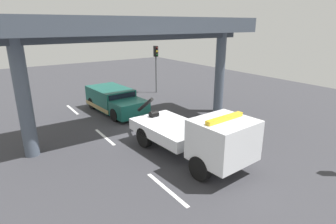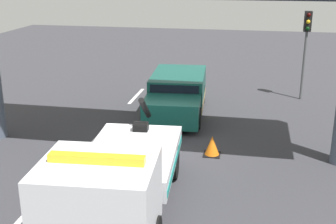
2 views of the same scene
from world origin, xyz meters
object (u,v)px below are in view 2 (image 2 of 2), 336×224
at_px(towed_van_green, 177,95).
at_px(traffic_light_near, 307,36).
at_px(traffic_cone_orange, 212,146).
at_px(tow_truck_white, 115,180).

height_order(towed_van_green, traffic_light_near, traffic_light_near).
xyz_separation_m(towed_van_green, traffic_cone_orange, (4.21, 1.90, -0.47)).
height_order(traffic_light_near, traffic_cone_orange, traffic_light_near).
height_order(towed_van_green, traffic_cone_orange, towed_van_green).
distance_m(towed_van_green, traffic_cone_orange, 4.64).
xyz_separation_m(towed_van_green, traffic_light_near, (-3.06, 5.35, 2.18)).
relative_size(tow_truck_white, towed_van_green, 1.37).
xyz_separation_m(tow_truck_white, towed_van_green, (-8.83, -0.06, -0.42)).
relative_size(towed_van_green, traffic_cone_orange, 8.08).
bearing_deg(traffic_cone_orange, towed_van_green, -155.72).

